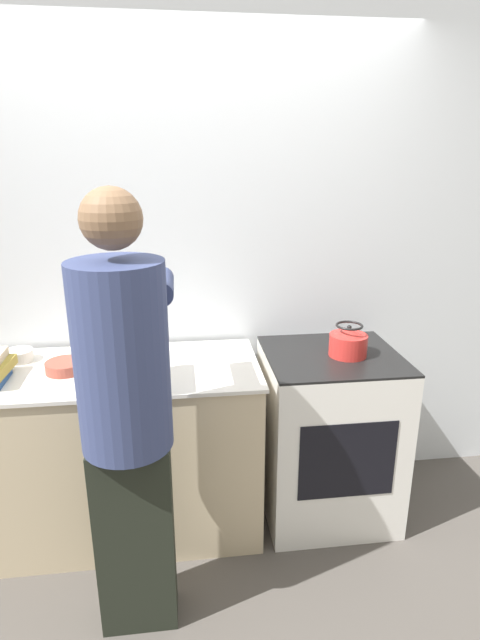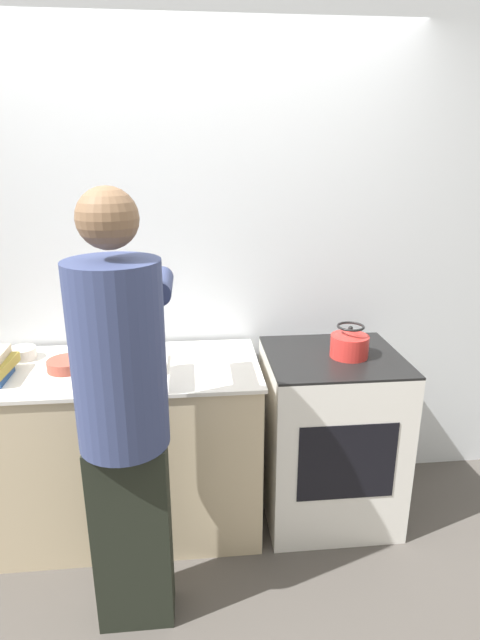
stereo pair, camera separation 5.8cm
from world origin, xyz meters
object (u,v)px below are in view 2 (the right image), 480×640
at_px(bowl_prep, 67,365).
at_px(knife, 138,365).
at_px(cutting_board, 138,364).
at_px(oven, 329,435).
at_px(person, 123,410).
at_px(kettle, 349,343).

bearing_deg(bowl_prep, knife, -4.21).
xyz_separation_m(cutting_board, knife, (0.00, -0.03, 0.01)).
distance_m(cutting_board, bowl_prep, 0.33).
xyz_separation_m(oven, person, (-0.97, -0.57, 0.51)).
relative_size(oven, person, 0.52).
height_order(person, cutting_board, person).
xyz_separation_m(oven, cutting_board, (-0.97, 0.00, 0.45)).
bearing_deg(kettle, cutting_board, 178.58).
bearing_deg(cutting_board, person, -89.40).
bearing_deg(cutting_board, kettle, -1.42).
bearing_deg(cutting_board, knife, -83.35).
distance_m(oven, person, 1.23).
xyz_separation_m(knife, bowl_prep, (-0.33, 0.02, 0.00)).
bearing_deg(oven, person, -149.50).
height_order(person, kettle, person).
relative_size(oven, bowl_prep, 5.02).
height_order(knife, bowl_prep, bowl_prep).
distance_m(cutting_board, kettle, 1.04).
distance_m(person, cutting_board, 0.58).
relative_size(person, cutting_board, 6.15).
distance_m(kettle, bowl_prep, 1.37).
bearing_deg(kettle, person, -152.15).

